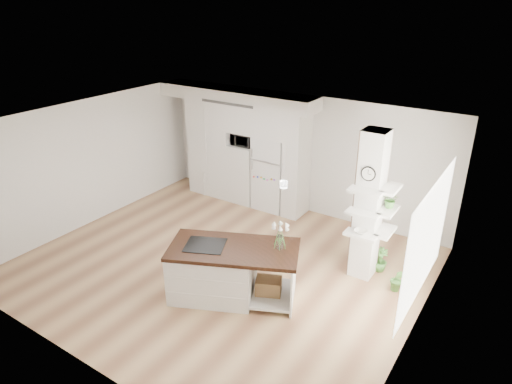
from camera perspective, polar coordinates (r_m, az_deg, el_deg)
floor at (r=8.70m, az=-4.35°, el=-9.12°), size 7.00×6.00×0.01m
room at (r=7.85m, az=-4.76°, el=2.32°), size 7.04×6.04×2.72m
cabinet_wall at (r=10.80m, az=-2.14°, el=6.49°), size 4.00×0.71×2.70m
refrigerator at (r=10.55m, az=2.06°, el=2.41°), size 0.78×0.69×1.75m
column at (r=7.94m, az=14.28°, el=-2.07°), size 0.69×0.90×2.70m
window at (r=6.92m, az=20.61°, el=-5.60°), size 0.00×2.40×2.40m
pendant_light at (r=7.03m, az=6.97°, el=1.92°), size 0.12×0.12×0.10m
kitchen_island at (r=7.68m, az=-4.54°, el=-9.71°), size 2.32×1.77×1.51m
bookshelf at (r=11.44m, az=-4.99°, el=0.91°), size 0.56×0.34×0.65m
floor_plant_a at (r=8.25m, az=17.31°, el=-10.40°), size 0.29×0.25×0.45m
floor_plant_b at (r=8.72m, az=15.25°, el=-8.14°), size 0.34×0.34×0.46m
microwave at (r=10.65m, az=-1.52°, el=6.61°), size 0.54×0.37×0.30m
shelf_plant at (r=7.96m, az=16.51°, el=-0.91°), size 0.27×0.23×0.30m
decor_bowl at (r=7.93m, az=12.92°, el=-4.83°), size 0.22×0.22×0.05m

